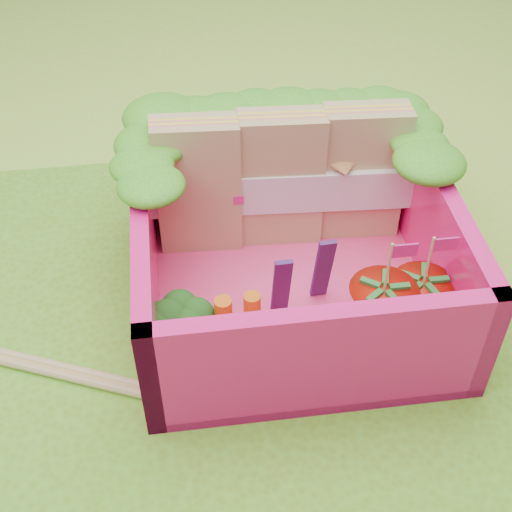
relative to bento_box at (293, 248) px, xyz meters
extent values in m
plane|color=#AFDB3D|center=(-0.32, -0.19, -0.31)|extent=(14.00, 14.00, 0.00)
cube|color=#6BA425|center=(-0.32, -0.19, -0.29)|extent=(2.60, 2.60, 0.03)
cube|color=#FF4185|center=(0.00, 0.00, -0.25)|extent=(1.30, 1.30, 0.05)
cube|color=#FF1579|center=(0.00, 0.61, 0.00)|extent=(1.30, 0.07, 0.55)
cube|color=#FF1579|center=(0.00, -0.61, 0.00)|extent=(1.30, 0.07, 0.55)
cube|color=#FF1579|center=(-0.61, 0.00, 0.00)|extent=(0.07, 1.30, 0.55)
cube|color=#FF1579|center=(0.61, 0.00, 0.00)|extent=(0.07, 1.30, 0.55)
ellipsoid|color=#3F921A|center=(-0.50, 0.58, 0.33)|extent=(0.30, 0.30, 0.11)
ellipsoid|color=#3F921A|center=(-0.36, 0.58, 0.33)|extent=(0.30, 0.30, 0.11)
ellipsoid|color=#3F921A|center=(-0.21, 0.58, 0.33)|extent=(0.30, 0.30, 0.11)
ellipsoid|color=#3F921A|center=(-0.07, 0.58, 0.33)|extent=(0.30, 0.30, 0.11)
ellipsoid|color=#3F921A|center=(0.07, 0.58, 0.33)|extent=(0.30, 0.30, 0.11)
ellipsoid|color=#3F921A|center=(0.21, 0.58, 0.33)|extent=(0.30, 0.30, 0.11)
ellipsoid|color=#3F921A|center=(0.36, 0.58, 0.33)|extent=(0.30, 0.30, 0.11)
ellipsoid|color=#3F921A|center=(0.50, 0.58, 0.33)|extent=(0.30, 0.30, 0.11)
ellipsoid|color=#3F921A|center=(-0.58, 0.10, 0.33)|extent=(0.27, 0.27, 0.10)
ellipsoid|color=#3F921A|center=(-0.58, 0.24, 0.33)|extent=(0.27, 0.27, 0.10)
ellipsoid|color=#3F921A|center=(-0.58, 0.38, 0.33)|extent=(0.27, 0.27, 0.10)
ellipsoid|color=#3F921A|center=(-0.58, 0.52, 0.33)|extent=(0.27, 0.27, 0.10)
ellipsoid|color=#3F921A|center=(0.58, 0.10, 0.33)|extent=(0.27, 0.27, 0.10)
ellipsoid|color=#3F921A|center=(0.58, 0.24, 0.33)|extent=(0.27, 0.27, 0.10)
ellipsoid|color=#3F921A|center=(0.58, 0.38, 0.33)|extent=(0.27, 0.27, 0.10)
ellipsoid|color=#3F921A|center=(0.58, 0.52, 0.33)|extent=(0.27, 0.27, 0.10)
cube|color=tan|center=(-0.37, 0.35, 0.10)|extent=(0.38, 0.17, 0.66)
cube|color=tan|center=(0.00, 0.35, 0.10)|extent=(0.38, 0.17, 0.66)
cube|color=tan|center=(0.37, 0.35, 0.10)|extent=(0.38, 0.17, 0.66)
cube|color=white|center=(0.00, 0.35, 0.07)|extent=(1.20, 0.24, 0.20)
cylinder|color=#5F9D4C|center=(-0.52, -0.30, -0.15)|extent=(0.12, 0.12, 0.14)
ellipsoid|color=#134715|center=(-0.52, -0.30, -0.02)|extent=(0.31, 0.31, 0.12)
cylinder|color=orange|center=(-0.33, -0.31, -0.08)|extent=(0.07, 0.07, 0.28)
cylinder|color=orange|center=(-0.21, -0.25, -0.11)|extent=(0.07, 0.07, 0.23)
cube|color=#451957|center=(-0.08, -0.19, -0.04)|extent=(0.07, 0.02, 0.38)
cube|color=#451957|center=(0.11, -0.11, -0.04)|extent=(0.07, 0.02, 0.38)
cone|color=red|center=(0.30, -0.33, -0.09)|extent=(0.27, 0.27, 0.27)
cylinder|color=#CFBA74|center=(0.30, -0.33, 0.17)|extent=(0.01, 0.01, 0.24)
cube|color=#DF2583|center=(0.35, -0.33, 0.25)|extent=(0.10, 0.01, 0.06)
cone|color=red|center=(0.47, -0.30, -0.10)|extent=(0.25, 0.25, 0.25)
cylinder|color=#CFBA74|center=(0.47, -0.30, 0.15)|extent=(0.01, 0.01, 0.24)
cube|color=#DF2583|center=(0.52, -0.30, 0.23)|extent=(0.10, 0.01, 0.06)
cube|color=green|center=(0.50, -0.07, -0.20)|extent=(0.30, 0.25, 0.05)
cube|color=green|center=(0.50, -0.30, -0.20)|extent=(0.33, 0.13, 0.05)
cube|color=green|center=(0.14, -0.34, -0.20)|extent=(0.20, 0.32, 0.05)
cube|color=green|center=(0.17, -0.35, -0.20)|extent=(0.29, 0.26, 0.05)
camera|label=1|loc=(-0.45, -2.16, 2.03)|focal=50.00mm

